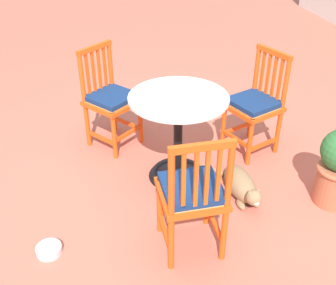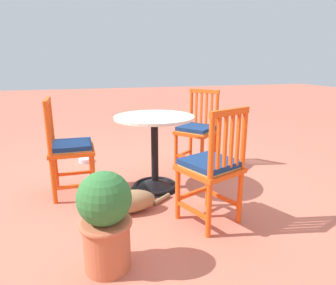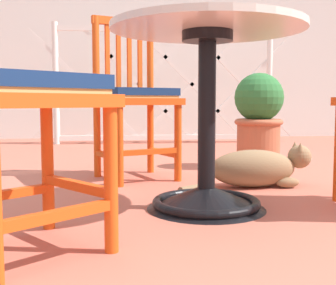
{
  "view_description": "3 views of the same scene",
  "coord_description": "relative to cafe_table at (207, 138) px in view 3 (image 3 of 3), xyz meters",
  "views": [
    {
      "loc": [
        2.58,
        -0.55,
        2.09
      ],
      "look_at": [
        -0.13,
        0.05,
        0.33
      ],
      "focal_mm": 44.28,
      "sensor_mm": 36.0,
      "label": 1
    },
    {
      "loc": [
        0.54,
        2.81,
        1.22
      ],
      "look_at": [
        -0.23,
        0.2,
        0.48
      ],
      "focal_mm": 31.8,
      "sensor_mm": 36.0,
      "label": 2
    },
    {
      "loc": [
        -0.47,
        -1.58,
        0.43
      ],
      "look_at": [
        -0.27,
        0.15,
        0.27
      ],
      "focal_mm": 46.75,
      "sensor_mm": 36.0,
      "label": 3
    }
  ],
  "objects": [
    {
      "name": "lattice_fence_panel",
      "position": [
        0.15,
        2.88,
        0.33
      ],
      "size": [
        2.8,
        0.06,
        1.24
      ],
      "color": "silver",
      "rests_on": "ground_plane"
    },
    {
      "name": "terracotta_planter",
      "position": [
        0.57,
        1.08,
        0.04
      ],
      "size": [
        0.32,
        0.32,
        0.62
      ],
      "color": "#B25B3D",
      "rests_on": "ground_plane"
    },
    {
      "name": "ground_plane",
      "position": [
        0.12,
        -0.13,
        -0.28
      ],
      "size": [
        24.0,
        24.0,
        0.0
      ],
      "primitive_type": "plane",
      "color": "#BC604C"
    },
    {
      "name": "building_wall_backdrop",
      "position": [
        0.12,
        3.72,
        1.12
      ],
      "size": [
        10.0,
        0.2,
        2.8
      ],
      "primitive_type": "cube",
      "color": "silver",
      "rests_on": "ground_plane"
    },
    {
      "name": "orange_chair_tucked_in",
      "position": [
        -0.26,
        0.75,
        0.16
      ],
      "size": [
        0.52,
        0.52,
        0.91
      ],
      "color": "#E04C14",
      "rests_on": "ground_plane"
    },
    {
      "name": "tabby_cat",
      "position": [
        0.36,
        0.42,
        -0.19
      ],
      "size": [
        0.72,
        0.3,
        0.23
      ],
      "color": "#8E704C",
      "rests_on": "ground_plane"
    },
    {
      "name": "cafe_table",
      "position": [
        0.0,
        0.0,
        0.0
      ],
      "size": [
        0.76,
        0.76,
        0.73
      ],
      "color": "black",
      "rests_on": "ground_plane"
    },
    {
      "name": "orange_chair_near_fence",
      "position": [
        -0.63,
        -0.46,
        0.16
      ],
      "size": [
        0.56,
        0.56,
        0.91
      ],
      "color": "#E04C14",
      "rests_on": "ground_plane"
    }
  ]
}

